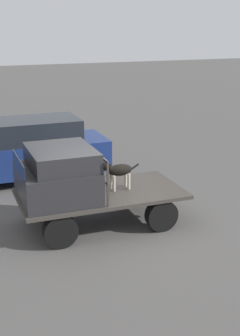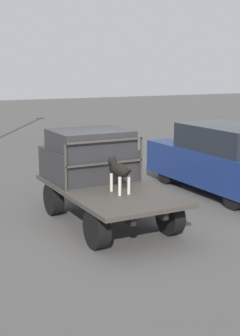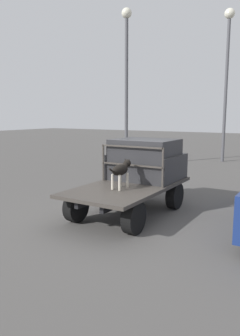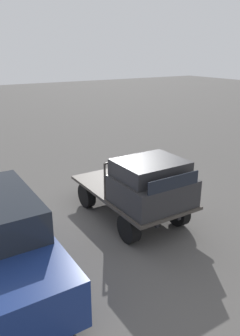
# 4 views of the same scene
# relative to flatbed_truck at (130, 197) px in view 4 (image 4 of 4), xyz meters

# --- Properties ---
(ground_plane) EXTENTS (80.00, 80.00, 0.00)m
(ground_plane) POSITION_rel_flatbed_truck_xyz_m (0.00, 0.00, -0.56)
(ground_plane) COLOR #514F4C
(flatbed_truck) EXTENTS (3.62, 1.87, 0.76)m
(flatbed_truck) POSITION_rel_flatbed_truck_xyz_m (0.00, 0.00, 0.00)
(flatbed_truck) COLOR black
(flatbed_truck) RESTS_ON ground
(truck_cab) EXTENTS (1.56, 1.75, 1.08)m
(truck_cab) POSITION_rel_flatbed_truck_xyz_m (0.94, 0.00, 0.72)
(truck_cab) COLOR #28282B
(truck_cab) RESTS_ON flatbed_truck
(truck_headboard) EXTENTS (0.04, 1.75, 0.96)m
(truck_headboard) POSITION_rel_flatbed_truck_xyz_m (0.13, 0.00, 0.84)
(truck_headboard) COLOR #3D3833
(truck_headboard) RESTS_ON flatbed_truck
(dog) EXTENTS (0.92, 0.26, 0.69)m
(dog) POSITION_rel_flatbed_truck_xyz_m (-0.41, -0.03, 0.65)
(dog) COLOR beige
(dog) RESTS_ON flatbed_truck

